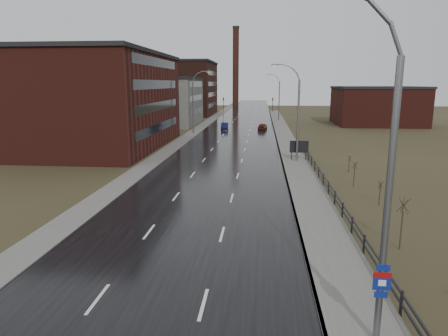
% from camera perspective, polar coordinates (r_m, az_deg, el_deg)
% --- Properties ---
extents(road, '(14.00, 300.00, 0.06)m').
position_cam_1_polar(road, '(71.81, 1.69, 4.70)').
color(road, black).
rests_on(road, ground).
extents(sidewalk_right, '(3.20, 180.00, 0.18)m').
position_cam_1_polar(sidewalk_right, '(47.13, 10.16, 0.72)').
color(sidewalk_right, '#595651').
rests_on(sidewalk_right, ground).
extents(curb_right, '(0.16, 180.00, 0.18)m').
position_cam_1_polar(curb_right, '(47.03, 8.32, 0.75)').
color(curb_right, slate).
rests_on(curb_right, ground).
extents(sidewalk_left, '(2.40, 260.00, 0.12)m').
position_cam_1_polar(sidewalk_left, '(72.79, -4.79, 4.78)').
color(sidewalk_left, '#595651').
rests_on(sidewalk_left, ground).
extents(warehouse_near, '(22.44, 28.56, 13.50)m').
position_cam_1_polar(warehouse_near, '(61.69, -19.37, 9.11)').
color(warehouse_near, '#471914').
rests_on(warehouse_near, ground).
extents(warehouse_mid, '(16.32, 20.40, 10.50)m').
position_cam_1_polar(warehouse_mid, '(91.98, -8.95, 9.43)').
color(warehouse_mid, slate).
rests_on(warehouse_mid, ground).
extents(warehouse_far, '(26.52, 24.48, 15.50)m').
position_cam_1_polar(warehouse_far, '(122.24, -7.80, 11.24)').
color(warehouse_far, '#331611').
rests_on(warehouse_far, ground).
extents(building_right, '(18.36, 16.32, 8.50)m').
position_cam_1_polar(building_right, '(96.68, 21.04, 8.31)').
color(building_right, '#471914').
rests_on(building_right, ground).
extents(smokestack, '(2.70, 2.70, 30.70)m').
position_cam_1_polar(smokestack, '(161.55, 1.68, 14.25)').
color(smokestack, '#331611').
rests_on(smokestack, ground).
extents(streetlight_main, '(3.91, 0.29, 12.11)m').
position_cam_1_polar(streetlight_main, '(13.98, 21.34, -1.68)').
color(streetlight_main, slate).
rests_on(streetlight_main, ground).
extents(streetlight_right_mid, '(3.36, 0.28, 11.35)m').
position_cam_1_polar(streetlight_right_mid, '(47.35, 10.20, 7.79)').
color(streetlight_right_mid, slate).
rests_on(streetlight_right_mid, ground).
extents(streetlight_left, '(3.36, 0.28, 11.35)m').
position_cam_1_polar(streetlight_left, '(74.18, -4.21, 9.41)').
color(streetlight_left, slate).
rests_on(streetlight_left, ground).
extents(streetlight_right_far, '(3.36, 0.28, 11.35)m').
position_cam_1_polar(streetlight_right_far, '(101.21, 7.72, 10.02)').
color(streetlight_right_far, slate).
rests_on(streetlight_right_far, ground).
extents(guardrail, '(0.10, 53.05, 1.10)m').
position_cam_1_polar(guardrail, '(31.11, 15.79, -4.23)').
color(guardrail, black).
rests_on(guardrail, ground).
extents(shrub_c, '(0.71, 0.75, 3.01)m').
position_cam_1_polar(shrub_c, '(24.53, 24.08, -7.04)').
color(shrub_c, '#382D23').
rests_on(shrub_c, ground).
extents(shrub_d, '(0.46, 0.48, 1.91)m').
position_cam_1_polar(shrub_d, '(32.72, 21.38, -3.27)').
color(shrub_d, '#382D23').
rests_on(shrub_d, ground).
extents(shrub_e, '(0.55, 0.58, 2.33)m').
position_cam_1_polar(shrub_e, '(37.72, 18.12, -0.73)').
color(shrub_e, '#382D23').
rests_on(shrub_e, ground).
extents(shrub_f, '(0.43, 0.45, 1.77)m').
position_cam_1_polar(shrub_f, '(43.79, 17.44, 0.62)').
color(shrub_f, '#382D23').
rests_on(shrub_f, ground).
extents(billboard, '(2.22, 0.17, 2.49)m').
position_cam_1_polar(billboard, '(48.47, 10.67, 2.93)').
color(billboard, black).
rests_on(billboard, ground).
extents(traffic_light_left, '(0.58, 2.73, 5.30)m').
position_cam_1_polar(traffic_light_left, '(131.76, -0.10, 10.03)').
color(traffic_light_left, black).
rests_on(traffic_light_left, ground).
extents(traffic_light_right, '(0.58, 2.73, 5.30)m').
position_cam_1_polar(traffic_light_right, '(131.20, 6.98, 9.93)').
color(traffic_light_right, black).
rests_on(traffic_light_right, ground).
extents(car_near, '(1.64, 4.12, 1.33)m').
position_cam_1_polar(car_near, '(80.74, 0.09, 5.97)').
color(car_near, '#0C0C3F').
rests_on(car_near, ground).
extents(car_far, '(2.09, 4.08, 1.33)m').
position_cam_1_polar(car_far, '(80.51, 5.52, 5.89)').
color(car_far, '#53170D').
rests_on(car_far, ground).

